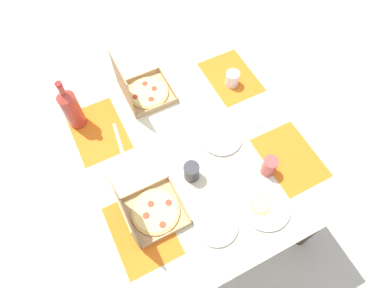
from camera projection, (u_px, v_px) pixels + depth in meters
name	position (u px, v px, depth m)	size (l,w,h in m)	color
ground_plane	(192.00, 196.00, 2.40)	(6.00, 6.00, 0.00)	beige
dining_table	(192.00, 154.00, 1.83)	(1.32, 1.11, 0.75)	#3F3328
placemat_near_left	(290.00, 158.00, 1.70)	(0.36, 0.26, 0.00)	orange
placemat_near_right	(231.00, 77.00, 1.96)	(0.36, 0.26, 0.00)	orange
placemat_far_left	(142.00, 230.00, 1.52)	(0.36, 0.26, 0.00)	orange
placemat_far_right	(98.00, 131.00, 1.78)	(0.36, 0.26, 0.00)	orange
pizza_box_center	(143.00, 91.00, 1.85)	(0.25, 0.26, 0.29)	tan
pizza_box_corner_left	(149.00, 212.00, 1.52)	(0.25, 0.26, 0.29)	tan
plate_far_left	(265.00, 207.00, 1.56)	(0.23, 0.23, 0.03)	white
plate_far_right	(221.00, 138.00, 1.75)	(0.21, 0.21, 0.02)	white
plate_near_right	(216.00, 225.00, 1.52)	(0.20, 0.20, 0.02)	white
soda_bottle	(71.00, 108.00, 1.69)	(0.09, 0.09, 0.32)	#B2382D
cup_red	(232.00, 79.00, 1.90)	(0.08, 0.08, 0.09)	silver
cup_clear_left	(269.00, 166.00, 1.62)	(0.07, 0.07, 0.11)	#BF4742
cup_clear_right	(192.00, 172.00, 1.61)	(0.08, 0.08, 0.10)	#333338
knife_by_far_left	(259.00, 111.00, 1.84)	(0.21, 0.02, 0.01)	#B7B7BC
fork_by_near_left	(118.00, 138.00, 1.75)	(0.19, 0.02, 0.01)	#B7B7BC
fork_by_near_right	(199.00, 86.00, 1.92)	(0.19, 0.02, 0.01)	#B7B7BC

